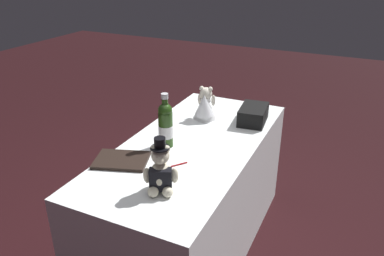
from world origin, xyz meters
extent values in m
plane|color=black|center=(0.00, 0.00, 0.00)|extent=(12.00, 12.00, 0.00)
cube|color=white|center=(0.00, 0.00, 0.39)|extent=(1.64, 0.75, 0.79)
ellipsoid|color=#ECE4C2|center=(0.51, 0.08, 0.86)|extent=(0.12, 0.11, 0.15)
cube|color=black|center=(0.54, 0.09, 0.86)|extent=(0.09, 0.12, 0.11)
sphere|color=#ECE4C2|center=(0.51, 0.08, 0.97)|extent=(0.09, 0.09, 0.09)
sphere|color=#ECE4C2|center=(0.54, 0.09, 0.97)|extent=(0.04, 0.04, 0.04)
sphere|color=#ECE4C2|center=(0.52, 0.05, 1.01)|extent=(0.03, 0.03, 0.03)
sphere|color=#ECE4C2|center=(0.50, 0.10, 1.01)|extent=(0.03, 0.03, 0.03)
ellipsoid|color=#ECE4C2|center=(0.55, 0.02, 0.87)|extent=(0.04, 0.04, 0.08)
ellipsoid|color=#ECE4C2|center=(0.49, 0.14, 0.87)|extent=(0.04, 0.04, 0.08)
sphere|color=#ECE4C2|center=(0.58, 0.07, 0.81)|extent=(0.05, 0.05, 0.05)
sphere|color=#ECE4C2|center=(0.55, 0.13, 0.81)|extent=(0.05, 0.05, 0.05)
cylinder|color=black|center=(0.51, 0.08, 1.01)|extent=(0.09, 0.09, 0.01)
cylinder|color=black|center=(0.51, 0.08, 1.04)|extent=(0.05, 0.05, 0.05)
cone|color=white|center=(-0.39, -0.08, 0.86)|extent=(0.17, 0.17, 0.14)
ellipsoid|color=white|center=(-0.39, -0.08, 0.92)|extent=(0.08, 0.07, 0.06)
sphere|color=silver|center=(-0.39, -0.08, 0.96)|extent=(0.09, 0.09, 0.09)
sphere|color=silver|center=(-0.43, -0.09, 0.96)|extent=(0.04, 0.04, 0.04)
sphere|color=silver|center=(-0.40, -0.05, 1.00)|extent=(0.03, 0.03, 0.03)
sphere|color=silver|center=(-0.39, -0.11, 1.00)|extent=(0.03, 0.03, 0.03)
ellipsoid|color=silver|center=(-0.42, -0.04, 0.91)|extent=(0.03, 0.03, 0.08)
ellipsoid|color=silver|center=(-0.41, -0.13, 0.91)|extent=(0.03, 0.03, 0.08)
cone|color=white|center=(-0.35, -0.07, 0.90)|extent=(0.16, 0.16, 0.15)
cylinder|color=#244314|center=(0.10, -0.12, 0.89)|extent=(0.08, 0.08, 0.21)
sphere|color=#244314|center=(0.10, -0.12, 1.01)|extent=(0.08, 0.08, 0.08)
cylinder|color=#244314|center=(0.10, -0.12, 1.07)|extent=(0.04, 0.04, 0.09)
cylinder|color=silver|center=(0.10, -0.12, 1.10)|extent=(0.04, 0.04, 0.03)
cylinder|color=silver|center=(0.10, -0.12, 0.88)|extent=(0.09, 0.09, 0.07)
cylinder|color=maroon|center=(0.29, 0.03, 0.79)|extent=(0.12, 0.10, 0.01)
cone|color=silver|center=(0.23, 0.08, 0.79)|extent=(0.01, 0.01, 0.01)
cube|color=black|center=(-0.46, 0.24, 0.84)|extent=(0.28, 0.20, 0.11)
cube|color=#B7B7BF|center=(-0.47, 0.16, 0.84)|extent=(0.03, 0.01, 0.03)
cube|color=black|center=(0.37, -0.25, 0.79)|extent=(0.29, 0.34, 0.02)
camera|label=1|loc=(1.85, 0.88, 1.83)|focal=35.49mm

